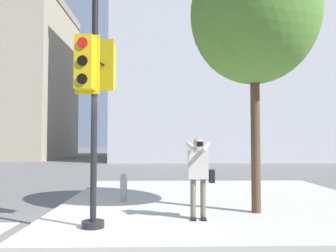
{
  "coord_description": "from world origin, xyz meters",
  "views": [
    {
      "loc": [
        1.96,
        -5.39,
        1.69
      ],
      "look_at": [
        2.09,
        0.94,
        1.98
      ],
      "focal_mm": 35.0,
      "sensor_mm": 36.0,
      "label": 1
    }
  ],
  "objects_px": {
    "traffic_signal_pole": "(96,86)",
    "street_tree": "(254,15)",
    "person_photographer": "(199,171)",
    "fire_hydrant": "(124,188)"
  },
  "relations": [
    {
      "from": "traffic_signal_pole",
      "to": "street_tree",
      "type": "height_order",
      "value": "street_tree"
    },
    {
      "from": "person_photographer",
      "to": "fire_hydrant",
      "type": "height_order",
      "value": "person_photographer"
    },
    {
      "from": "person_photographer",
      "to": "fire_hydrant",
      "type": "relative_size",
      "value": 2.28
    },
    {
      "from": "street_tree",
      "to": "fire_hydrant",
      "type": "distance_m",
      "value": 5.25
    },
    {
      "from": "traffic_signal_pole",
      "to": "street_tree",
      "type": "distance_m",
      "value": 3.94
    },
    {
      "from": "person_photographer",
      "to": "street_tree",
      "type": "relative_size",
      "value": 0.27
    },
    {
      "from": "street_tree",
      "to": "fire_hydrant",
      "type": "bearing_deg",
      "value": 155.49
    },
    {
      "from": "street_tree",
      "to": "fire_hydrant",
      "type": "relative_size",
      "value": 8.39
    },
    {
      "from": "person_photographer",
      "to": "street_tree",
      "type": "bearing_deg",
      "value": 24.35
    },
    {
      "from": "fire_hydrant",
      "to": "traffic_signal_pole",
      "type": "bearing_deg",
      "value": -95.12
    }
  ]
}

